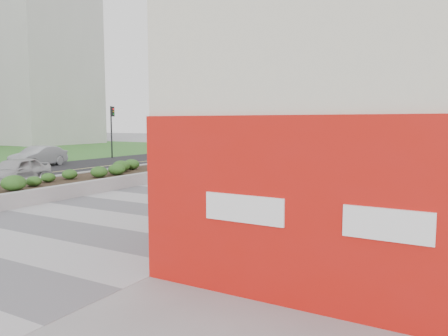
% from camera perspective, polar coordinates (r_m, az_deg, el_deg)
% --- Properties ---
extents(ground, '(160.00, 160.00, 0.00)m').
position_cam_1_polar(ground, '(13.35, -14.58, -6.70)').
color(ground, gray).
rests_on(ground, ground).
extents(walkway, '(8.00, 36.00, 0.01)m').
position_cam_1_polar(walkway, '(15.58, -6.81, -4.72)').
color(walkway, '#A8A8AD').
rests_on(walkway, ground).
extents(building, '(6.04, 24.08, 8.00)m').
position_cam_1_polar(building, '(18.40, 23.29, 8.90)').
color(building, beige).
rests_on(building, ground).
extents(planter, '(3.00, 18.00, 0.90)m').
position_cam_1_polar(planter, '(22.04, -12.08, -0.57)').
color(planter, '#9E9EA0').
rests_on(planter, ground).
extents(street, '(10.00, 40.00, 0.00)m').
position_cam_1_polar(street, '(26.85, -22.44, -0.63)').
color(street, black).
rests_on(street, ground).
extents(traffic_signal_near, '(0.33, 0.28, 4.20)m').
position_cam_1_polar(traffic_signal_near, '(31.39, -1.61, 5.76)').
color(traffic_signal_near, black).
rests_on(traffic_signal_near, ground).
extents(traffic_signal_far, '(0.33, 0.28, 4.20)m').
position_cam_1_polar(traffic_signal_far, '(36.67, -14.44, 5.60)').
color(traffic_signal_far, black).
rests_on(traffic_signal_far, ground).
extents(distant_bldg_west_a, '(18.00, 12.00, 22.00)m').
position_cam_1_polar(distant_bldg_west_a, '(67.39, -24.58, 12.37)').
color(distant_bldg_west_a, '#ADAAA3').
rests_on(distant_bldg_west_a, ground).
extents(distant_bldg_north_l, '(16.00, 12.00, 20.00)m').
position_cam_1_polar(distant_bldg_north_l, '(66.19, 17.76, 11.88)').
color(distant_bldg_north_l, '#ADAAA3').
rests_on(distant_bldg_north_l, ground).
extents(manhole_cover, '(0.44, 0.44, 0.01)m').
position_cam_1_polar(manhole_cover, '(15.29, -5.30, -4.91)').
color(manhole_cover, '#595654').
rests_on(manhole_cover, ground).
extents(skateboarder, '(0.52, 0.75, 1.47)m').
position_cam_1_polar(skateboarder, '(20.22, 2.19, -0.10)').
color(skateboarder, beige).
rests_on(skateboarder, ground).
extents(car_white, '(2.55, 4.07, 1.29)m').
position_cam_1_polar(car_white, '(22.17, -25.60, -0.40)').
color(car_white, '#B9B9BC').
rests_on(car_white, ground).
extents(car_silver, '(2.20, 4.28, 1.34)m').
position_cam_1_polar(car_silver, '(30.96, -23.07, 1.41)').
color(car_silver, '#A3A7AB').
rests_on(car_silver, ground).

